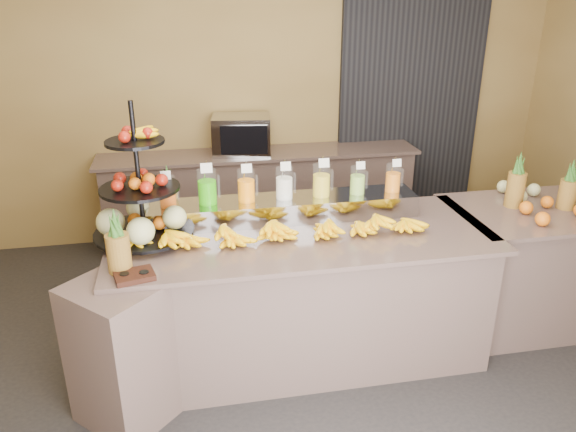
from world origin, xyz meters
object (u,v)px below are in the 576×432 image
object	(u,v)px
fruit_stand	(149,206)
oven_warmer	(242,135)
pitcher_tray	(284,208)
right_fruit_pile	(547,202)
condiment_caddy	(135,276)
banana_heap	(274,227)

from	to	relation	value
fruit_stand	oven_warmer	bearing A→B (deg)	55.11
pitcher_tray	fruit_stand	world-z (taller)	fruit_stand
right_fruit_pile	oven_warmer	xyz separation A→B (m)	(-1.95, 1.92, 0.10)
fruit_stand	condiment_caddy	distance (m)	0.56
pitcher_tray	right_fruit_pile	bearing A→B (deg)	-7.67
oven_warmer	fruit_stand	bearing A→B (deg)	-105.54
condiment_caddy	right_fruit_pile	size ratio (longest dim) A/B	0.44
pitcher_tray	fruit_stand	xyz separation A→B (m)	(-0.90, -0.16, 0.15)
right_fruit_pile	fruit_stand	bearing A→B (deg)	178.22
fruit_stand	right_fruit_pile	bearing A→B (deg)	-13.24
pitcher_tray	condiment_caddy	distance (m)	1.19
right_fruit_pile	condiment_caddy	bearing A→B (deg)	-171.27
fruit_stand	oven_warmer	xyz separation A→B (m)	(0.79, 1.83, -0.05)
banana_heap	right_fruit_pile	distance (m)	1.97
condiment_caddy	oven_warmer	world-z (taller)	oven_warmer
pitcher_tray	banana_heap	size ratio (longest dim) A/B	0.95
banana_heap	pitcher_tray	bearing A→B (deg)	67.15
pitcher_tray	banana_heap	xyz separation A→B (m)	(-0.12, -0.30, -0.00)
pitcher_tray	right_fruit_pile	size ratio (longest dim) A/B	3.81
fruit_stand	right_fruit_pile	xyz separation A→B (m)	(2.74, -0.09, -0.14)
pitcher_tray	condiment_caddy	size ratio (longest dim) A/B	8.74
pitcher_tray	fruit_stand	size ratio (longest dim) A/B	2.08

